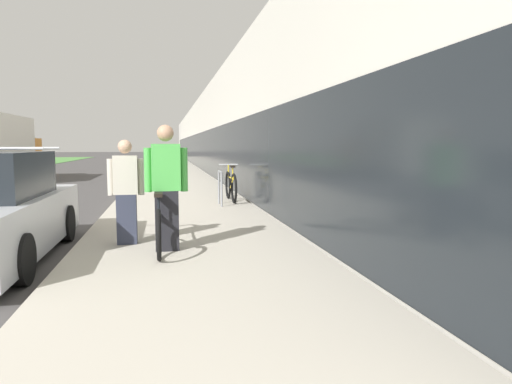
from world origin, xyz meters
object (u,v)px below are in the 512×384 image
(person_bystander, at_px, (126,192))
(bike_rack_hoop, at_px, (220,184))
(person_rider, at_px, (166,188))
(cruiser_bike_nearest, at_px, (231,186))
(tandem_bicycle, at_px, (160,221))

(person_bystander, bearing_deg, bike_rack_hoop, 65.23)
(person_rider, relative_size, bike_rack_hoop, 2.06)
(person_rider, distance_m, cruiser_bike_nearest, 5.72)
(bike_rack_hoop, distance_m, cruiser_bike_nearest, 0.90)
(person_bystander, xyz_separation_m, bike_rack_hoop, (1.89, 4.09, -0.26))
(tandem_bicycle, distance_m, person_bystander, 0.67)
(person_bystander, relative_size, cruiser_bike_nearest, 0.84)
(person_bystander, bearing_deg, tandem_bicycle, -24.61)
(person_rider, height_order, bike_rack_hoop, person_rider)
(person_rider, height_order, cruiser_bike_nearest, person_rider)
(cruiser_bike_nearest, bearing_deg, bike_rack_hoop, -115.08)
(person_bystander, xyz_separation_m, cruiser_bike_nearest, (2.27, 4.90, -0.38))
(tandem_bicycle, relative_size, person_rider, 1.45)
(person_bystander, height_order, cruiser_bike_nearest, person_bystander)
(tandem_bicycle, bearing_deg, person_rider, -71.62)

